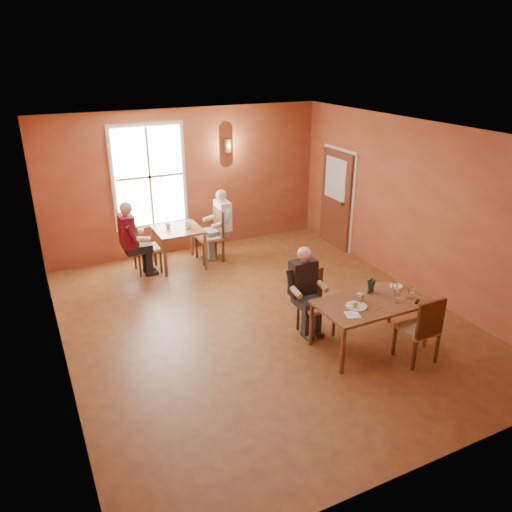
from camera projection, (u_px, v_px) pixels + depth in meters
name	position (u px, v px, depth m)	size (l,w,h in m)	color
ground	(261.00, 320.00, 8.12)	(6.00, 7.00, 0.01)	brown
wall_back	(187.00, 182.00, 10.44)	(6.00, 0.04, 3.00)	brown
wall_front	(430.00, 349.00, 4.64)	(6.00, 0.04, 3.00)	brown
wall_left	(51.00, 269.00, 6.33)	(0.04, 7.00, 3.00)	brown
wall_right	(414.00, 207.00, 8.75)	(0.04, 7.00, 3.00)	brown
ceiling	(262.00, 132.00, 6.96)	(6.00, 7.00, 0.04)	white
window	(149.00, 177.00, 10.00)	(1.36, 0.10, 1.96)	white
door	(335.00, 200.00, 10.81)	(0.12, 1.04, 2.10)	maroon
wall_sconce	(228.00, 145.00, 10.45)	(0.16, 0.16, 0.28)	brown
main_table	(369.00, 324.00, 7.27)	(1.56, 0.88, 0.73)	brown
chair_diner_main	(316.00, 304.00, 7.56)	(0.44, 0.44, 0.99)	#44210E
diner_main	(318.00, 296.00, 7.48)	(0.52, 0.52, 1.31)	black
chair_empty	(418.00, 328.00, 6.90)	(0.45, 0.45, 1.02)	#5C2813
plate_food	(356.00, 306.00, 6.99)	(0.30, 0.30, 0.04)	white
sandwich	(360.00, 298.00, 7.12)	(0.09, 0.09, 0.11)	tan
goblet_a	(395.00, 287.00, 7.34)	(0.08, 0.08, 0.20)	white
goblet_b	(411.00, 292.00, 7.20)	(0.08, 0.08, 0.20)	silver
goblet_c	(397.00, 297.00, 7.06)	(0.08, 0.08, 0.21)	white
menu_stand	(371.00, 286.00, 7.38)	(0.12, 0.06, 0.20)	#24402D
knife	(378.00, 309.00, 6.93)	(0.21, 0.02, 0.00)	silver
napkin	(353.00, 315.00, 6.79)	(0.19, 0.19, 0.01)	white
side_plate	(396.00, 286.00, 7.60)	(0.19, 0.19, 0.01)	white
sunglasses	(417.00, 302.00, 7.13)	(0.13, 0.04, 0.02)	black
second_table	(179.00, 247.00, 10.00)	(0.90, 0.90, 0.79)	brown
chair_diner_white	(209.00, 236.00, 10.21)	(0.47, 0.47, 1.07)	#3A1E0F
diner_white	(210.00, 228.00, 10.16)	(0.56, 0.56, 1.39)	silver
chair_diner_maroon	(147.00, 247.00, 9.69)	(0.45, 0.45, 1.02)	#3B1C11
diner_maroon	(144.00, 237.00, 9.60)	(0.58, 0.58, 1.44)	#540E16
cup_a	(188.00, 226.00, 9.84)	(0.14, 0.14, 0.11)	silver
cup_b	(168.00, 226.00, 9.84)	(0.11, 0.11, 0.10)	white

